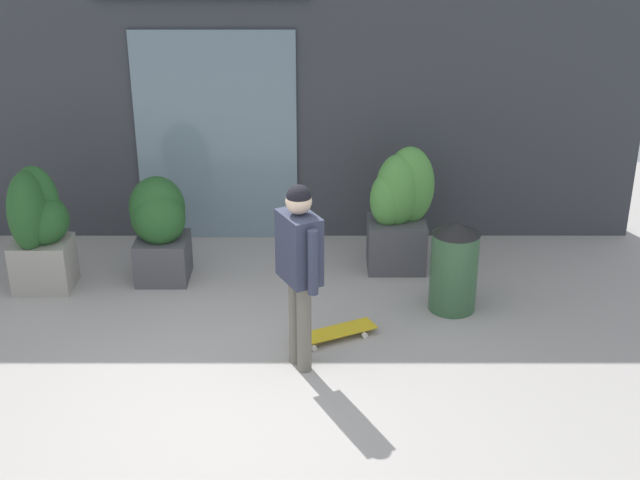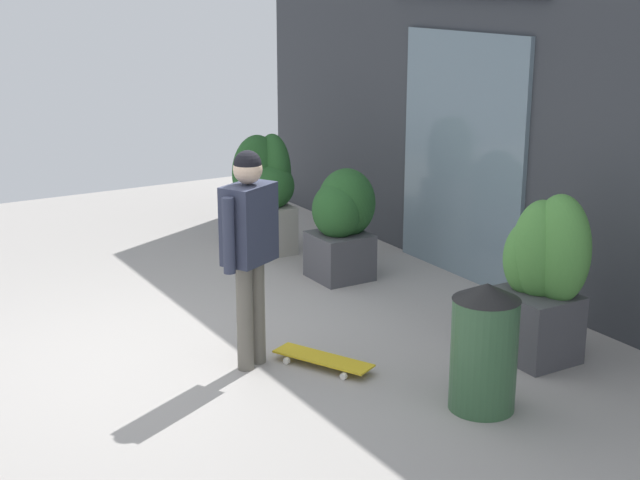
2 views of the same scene
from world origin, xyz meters
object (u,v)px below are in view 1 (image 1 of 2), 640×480
(planter_box_left, at_px, (40,224))
(planter_box_right, at_px, (161,223))
(skateboarder, at_px, (302,258))
(skateboard, at_px, (336,332))
(trash_bin, at_px, (457,266))
(planter_box_mid, at_px, (402,206))

(planter_box_left, relative_size, planter_box_right, 1.17)
(skateboarder, height_order, skateboard, skateboarder)
(skateboard, bearing_deg, trash_bin, 0.61)
(skateboarder, bearing_deg, planter_box_mid, 35.77)
(planter_box_right, relative_size, planter_box_mid, 0.82)
(planter_box_mid, bearing_deg, skateboarder, -116.64)
(skateboarder, distance_m, planter_box_left, 3.17)
(planter_box_right, bearing_deg, trash_bin, -13.18)
(skateboard, bearing_deg, planter_box_left, 134.27)
(skateboarder, height_order, planter_box_mid, skateboarder)
(skateboard, relative_size, trash_bin, 0.90)
(planter_box_right, bearing_deg, planter_box_mid, 6.08)
(planter_box_mid, height_order, trash_bin, planter_box_mid)
(skateboarder, relative_size, planter_box_left, 1.31)
(skateboarder, xyz_separation_m, planter_box_left, (-2.74, 1.56, -0.35))
(skateboard, distance_m, planter_box_left, 3.30)
(planter_box_right, bearing_deg, planter_box_left, -169.45)
(skateboard, bearing_deg, planter_box_right, 118.40)
(skateboarder, bearing_deg, skateboard, 29.33)
(skateboard, distance_m, planter_box_right, 2.33)
(skateboard, bearing_deg, planter_box_mid, 39.36)
(skateboarder, relative_size, planter_box_right, 1.54)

